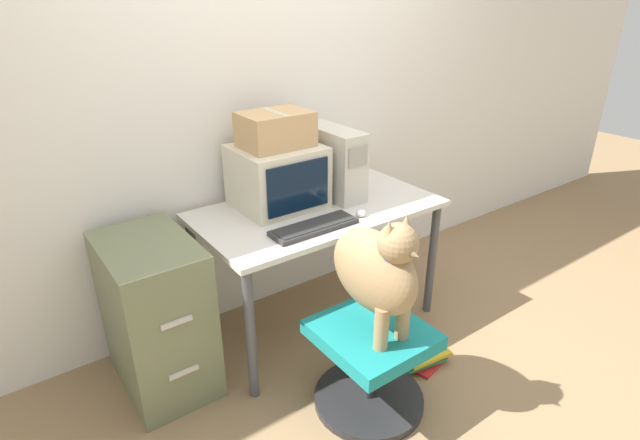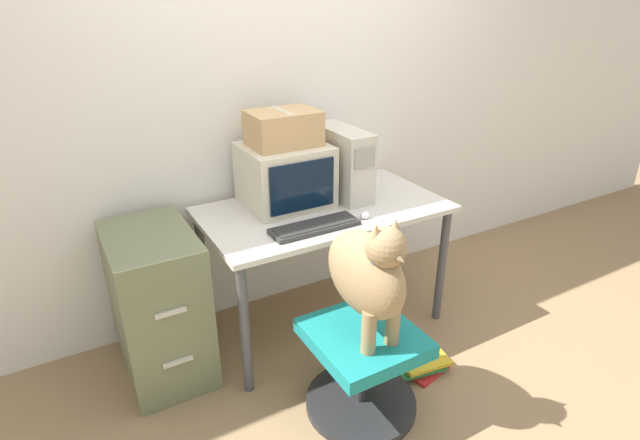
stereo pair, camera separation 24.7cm
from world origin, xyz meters
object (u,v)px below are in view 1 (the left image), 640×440
at_px(crt_monitor, 278,176).
at_px(dog, 377,269).
at_px(filing_cabinet, 157,315).
at_px(keyboard, 314,227).
at_px(pc_tower, 332,162).
at_px(cardboard_box, 276,129).
at_px(office_chair, 370,362).
at_px(book_stack_floor, 421,356).

distance_m(crt_monitor, dog, 0.88).
bearing_deg(filing_cabinet, dog, -45.32).
bearing_deg(keyboard, pc_tower, 42.15).
relative_size(keyboard, cardboard_box, 1.28).
bearing_deg(dog, keyboard, 88.87).
bearing_deg(crt_monitor, office_chair, -92.07).
height_order(cardboard_box, book_stack_floor, cardboard_box).
relative_size(pc_tower, filing_cabinet, 0.57).
height_order(pc_tower, cardboard_box, cardboard_box).
height_order(keyboard, cardboard_box, cardboard_box).
xyz_separation_m(keyboard, filing_cabinet, (-0.77, 0.28, -0.38)).
xyz_separation_m(crt_monitor, filing_cabinet, (-0.79, -0.10, -0.54)).
bearing_deg(book_stack_floor, pc_tower, 93.86).
bearing_deg(pc_tower, cardboard_box, 172.05).
bearing_deg(office_chair, filing_cabinet, 135.09).
relative_size(dog, cardboard_box, 1.66).
bearing_deg(keyboard, office_chair, -91.15).
bearing_deg(cardboard_box, keyboard, -93.21).
xyz_separation_m(keyboard, book_stack_floor, (0.42, -0.42, -0.74)).
relative_size(office_chair, dog, 0.90).
height_order(crt_monitor, book_stack_floor, crt_monitor).
height_order(crt_monitor, pc_tower, pc_tower).
bearing_deg(dog, cardboard_box, 87.96).
height_order(crt_monitor, cardboard_box, cardboard_box).
bearing_deg(filing_cabinet, crt_monitor, 7.21).
distance_m(keyboard, cardboard_box, 0.57).
height_order(office_chair, dog, dog).
distance_m(pc_tower, dog, 0.92).
distance_m(pc_tower, keyboard, 0.53).
bearing_deg(pc_tower, crt_monitor, 172.68).
relative_size(office_chair, cardboard_box, 1.49).
relative_size(crt_monitor, filing_cabinet, 0.57).
height_order(keyboard, book_stack_floor, keyboard).
height_order(dog, cardboard_box, cardboard_box).
bearing_deg(keyboard, crt_monitor, 86.76).
relative_size(filing_cabinet, book_stack_floor, 2.62).
bearing_deg(dog, office_chair, 90.00).
bearing_deg(filing_cabinet, pc_tower, 2.80).
bearing_deg(cardboard_box, office_chair, -92.06).
xyz_separation_m(pc_tower, cardboard_box, (-0.34, 0.05, 0.23)).
xyz_separation_m(pc_tower, office_chair, (-0.38, -0.81, -0.72)).
distance_m(office_chair, dog, 0.52).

